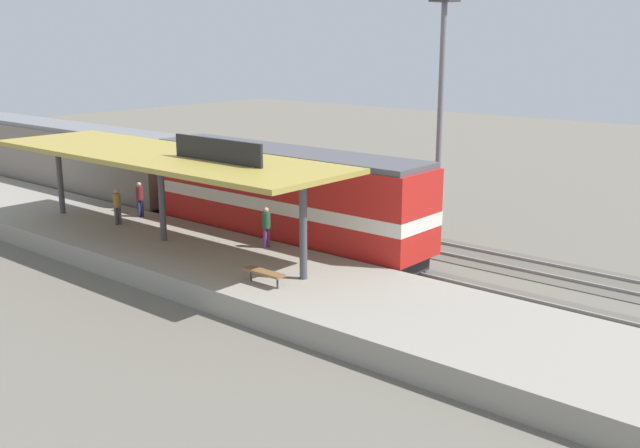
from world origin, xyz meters
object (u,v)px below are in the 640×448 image
at_px(light_mast, 442,58).
at_px(person_waiting, 266,225).
at_px(passenger_carriage_front, 66,159).
at_px(person_walking, 117,205).
at_px(platform_bench, 264,273).
at_px(locomotive, 285,198).
at_px(freight_car, 273,179).
at_px(person_boarding, 140,198).

bearing_deg(light_mast, person_waiting, 169.83).
height_order(passenger_carriage_front, light_mast, light_mast).
relative_size(light_mast, person_walking, 6.84).
xyz_separation_m(platform_bench, locomotive, (6.00, 4.53, 1.07)).
xyz_separation_m(locomotive, passenger_carriage_front, (0.00, 18.00, -0.10)).
distance_m(passenger_carriage_front, person_walking, 12.05).
height_order(locomotive, person_walking, locomotive).
bearing_deg(freight_car, person_boarding, 164.04).
height_order(platform_bench, freight_car, freight_car).
xyz_separation_m(light_mast, person_walking, (-12.02, 9.84, -6.54)).
relative_size(freight_car, person_boarding, 7.02).
height_order(person_walking, person_boarding, same).
distance_m(freight_car, person_walking, 8.95).
distance_m(person_waiting, person_boarding, 8.50).
bearing_deg(passenger_carriage_front, person_walking, -110.51).
bearing_deg(light_mast, freight_car, 111.10).
relative_size(platform_bench, person_walking, 0.99).
height_order(locomotive, person_waiting, locomotive).
height_order(light_mast, person_waiting, light_mast).
xyz_separation_m(platform_bench, person_waiting, (3.48, 3.26, 0.51)).
relative_size(light_mast, person_waiting, 6.84).
xyz_separation_m(passenger_carriage_front, freight_car, (4.60, -12.83, -0.34)).
bearing_deg(freight_car, light_mast, -68.90).
bearing_deg(light_mast, passenger_carriage_front, 110.27).
height_order(freight_car, light_mast, light_mast).
height_order(light_mast, person_walking, light_mast).
distance_m(freight_car, light_mast, 10.97).
relative_size(platform_bench, freight_car, 0.14).
relative_size(passenger_carriage_front, light_mast, 1.71).
xyz_separation_m(platform_bench, light_mast, (13.80, 1.41, 7.05)).
bearing_deg(person_waiting, platform_bench, -136.85).
bearing_deg(passenger_carriage_front, light_mast, -69.73).
xyz_separation_m(locomotive, person_walking, (-4.22, 6.73, -0.56)).
distance_m(freight_car, person_boarding, 7.47).
distance_m(platform_bench, person_boarding, 12.25).
distance_m(platform_bench, freight_car, 14.38).
height_order(platform_bench, person_waiting, person_waiting).
relative_size(locomotive, passenger_carriage_front, 0.72).
bearing_deg(person_boarding, light_mast, -44.91).
xyz_separation_m(locomotive, freight_car, (4.60, 5.17, -0.44)).
relative_size(passenger_carriage_front, person_waiting, 11.70).
bearing_deg(freight_car, locomotive, -131.63).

